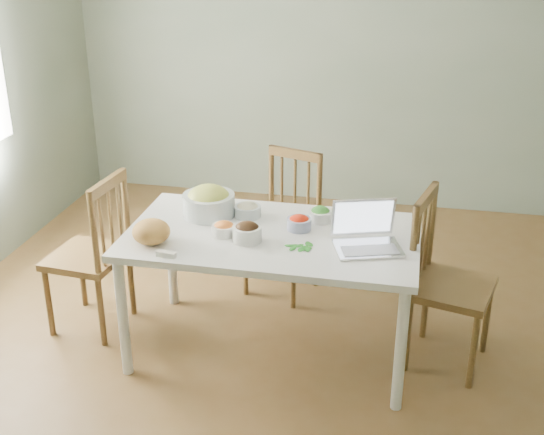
% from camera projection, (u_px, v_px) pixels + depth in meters
% --- Properties ---
extents(floor, '(5.00, 5.00, 0.00)m').
position_uv_depth(floor, '(310.00, 354.00, 4.29)').
color(floor, brown).
rests_on(floor, ground).
extents(wall_back, '(5.00, 0.00, 2.70)m').
position_uv_depth(wall_back, '(360.00, 53.00, 5.99)').
color(wall_back, gray).
rests_on(wall_back, ground).
extents(dining_table, '(1.66, 0.93, 0.78)m').
position_uv_depth(dining_table, '(272.00, 293.00, 4.18)').
color(dining_table, white).
rests_on(dining_table, floor).
extents(chair_far, '(0.54, 0.53, 0.98)m').
position_uv_depth(chair_far, '(282.00, 226.00, 4.82)').
color(chair_far, '#3C2A17').
rests_on(chair_far, floor).
extents(chair_left, '(0.47, 0.49, 1.02)m').
position_uv_depth(chair_left, '(87.00, 253.00, 4.40)').
color(chair_left, '#3C2A17').
rests_on(chair_left, floor).
extents(chair_right, '(0.54, 0.55, 1.04)m').
position_uv_depth(chair_right, '(453.00, 284.00, 4.02)').
color(chair_right, '#3C2A17').
rests_on(chair_right, floor).
extents(bread_boule, '(0.25, 0.25, 0.14)m').
position_uv_depth(bread_boule, '(151.00, 232.00, 3.89)').
color(bread_boule, '#BC8736').
rests_on(bread_boule, dining_table).
extents(butter_stick, '(0.11, 0.04, 0.03)m').
position_uv_depth(butter_stick, '(166.00, 254.00, 3.75)').
color(butter_stick, white).
rests_on(butter_stick, dining_table).
extents(bowl_squash, '(0.35, 0.35, 0.18)m').
position_uv_depth(bowl_squash, '(209.00, 201.00, 4.23)').
color(bowl_squash, gold).
rests_on(bowl_squash, dining_table).
extents(bowl_carrot, '(0.15, 0.15, 0.08)m').
position_uv_depth(bowl_carrot, '(224.00, 228.00, 4.00)').
color(bowl_carrot, orange).
rests_on(bowl_carrot, dining_table).
extents(bowl_onion, '(0.21, 0.21, 0.09)m').
position_uv_depth(bowl_onion, '(248.00, 210.00, 4.24)').
color(bowl_onion, beige).
rests_on(bowl_onion, dining_table).
extents(bowl_mushroom, '(0.21, 0.21, 0.11)m').
position_uv_depth(bowl_mushroom, '(247.00, 232.00, 3.92)').
color(bowl_mushroom, black).
rests_on(bowl_mushroom, dining_table).
extents(bowl_redpep, '(0.19, 0.19, 0.08)m').
position_uv_depth(bowl_redpep, '(299.00, 222.00, 4.07)').
color(bowl_redpep, red).
rests_on(bowl_redpep, dining_table).
extents(bowl_broccoli, '(0.16, 0.16, 0.09)m').
position_uv_depth(bowl_broccoli, '(320.00, 214.00, 4.18)').
color(bowl_broccoli, '#236518').
rests_on(bowl_broccoli, dining_table).
extents(flatbread, '(0.22, 0.22, 0.02)m').
position_uv_depth(flatbread, '(345.00, 213.00, 4.28)').
color(flatbread, '#DEBE87').
rests_on(flatbread, dining_table).
extents(basil_bunch, '(0.18, 0.18, 0.02)m').
position_uv_depth(basil_bunch, '(299.00, 245.00, 3.87)').
color(basil_bunch, '#126C0B').
rests_on(basil_bunch, dining_table).
extents(laptop, '(0.43, 0.39, 0.25)m').
position_uv_depth(laptop, '(369.00, 229.00, 3.79)').
color(laptop, silver).
rests_on(laptop, dining_table).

